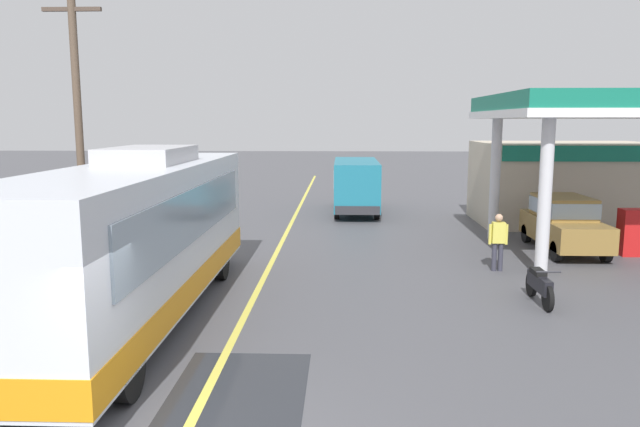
# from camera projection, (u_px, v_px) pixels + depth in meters

# --- Properties ---
(ground) EXTENTS (120.00, 120.00, 0.00)m
(ground) POSITION_uv_depth(u_px,v_px,m) (296.00, 215.00, 27.64)
(ground) COLOR #4C4C51
(lane_divider_stripe) EXTENTS (0.16, 50.00, 0.01)m
(lane_divider_stripe) POSITION_uv_depth(u_px,v_px,m) (285.00, 235.00, 22.70)
(lane_divider_stripe) COLOR #D8CC4C
(lane_divider_stripe) RESTS_ON ground
(wet_puddle_patch) EXTENTS (2.15, 3.87, 0.01)m
(wet_puddle_patch) POSITION_uv_depth(u_px,v_px,m) (234.00, 402.00, 9.18)
(wet_puddle_patch) COLOR #26282D
(wet_puddle_patch) RESTS_ON ground
(coach_bus_main) EXTENTS (2.60, 11.04, 3.69)m
(coach_bus_main) POSITION_uv_depth(u_px,v_px,m) (137.00, 241.00, 12.86)
(coach_bus_main) COLOR silver
(coach_bus_main) RESTS_ON ground
(gas_station_roadside) EXTENTS (9.10, 11.95, 5.10)m
(gas_station_roadside) POSITION_uv_depth(u_px,v_px,m) (583.00, 164.00, 23.01)
(gas_station_roadside) COLOR #147259
(gas_station_roadside) RESTS_ON ground
(car_at_pump) EXTENTS (1.70, 4.20, 1.82)m
(car_at_pump) POSITION_uv_depth(u_px,v_px,m) (564.00, 221.00, 19.76)
(car_at_pump) COLOR olive
(car_at_pump) RESTS_ON ground
(minibus_opposing_lane) EXTENTS (2.04, 6.13, 2.44)m
(minibus_opposing_lane) POSITION_uv_depth(u_px,v_px,m) (356.00, 181.00, 28.14)
(minibus_opposing_lane) COLOR teal
(minibus_opposing_lane) RESTS_ON ground
(cyclist_on_shoulder) EXTENTS (0.34, 1.82, 1.72)m
(cyclist_on_shoulder) POSITION_uv_depth(u_px,v_px,m) (0.00, 319.00, 10.65)
(cyclist_on_shoulder) COLOR black
(cyclist_on_shoulder) RESTS_ON ground
(motorcycle_parked_forecourt) EXTENTS (0.55, 1.80, 0.92)m
(motorcycle_parked_forecourt) POSITION_uv_depth(u_px,v_px,m) (539.00, 285.00, 14.11)
(motorcycle_parked_forecourt) COLOR black
(motorcycle_parked_forecourt) RESTS_ON ground
(pedestrian_near_pump) EXTENTS (0.55, 0.22, 1.66)m
(pedestrian_near_pump) POSITION_uv_depth(u_px,v_px,m) (498.00, 239.00, 17.11)
(pedestrian_near_pump) COLOR #33333F
(pedestrian_near_pump) RESTS_ON ground
(utility_pole_roadside) EXTENTS (1.80, 0.24, 8.20)m
(utility_pole_roadside) POSITION_uv_depth(u_px,v_px,m) (78.00, 121.00, 18.49)
(utility_pole_roadside) COLOR brown
(utility_pole_roadside) RESTS_ON ground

